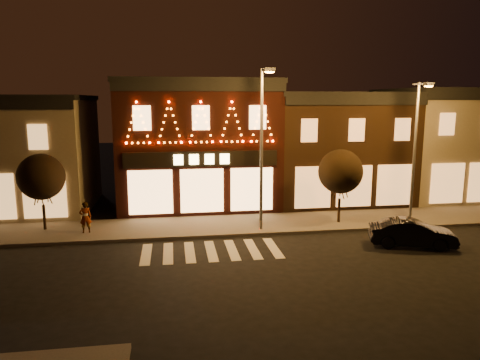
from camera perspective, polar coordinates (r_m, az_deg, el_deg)
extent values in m
plane|color=black|center=(17.70, -2.53, -13.23)|extent=(120.00, 120.00, 0.00)
cube|color=#47423D|center=(25.40, 0.03, -5.70)|extent=(44.00, 4.00, 0.15)
cube|color=black|center=(30.35, -5.43, 4.42)|extent=(10.00, 8.00, 8.00)
cube|color=black|center=(30.22, -5.57, 12.27)|extent=(10.20, 8.20, 0.30)
cube|color=black|center=(26.17, -5.05, 11.73)|extent=(10.00, 0.25, 0.50)
cube|color=black|center=(26.33, -4.91, 2.67)|extent=(9.00, 0.15, 0.90)
cube|color=#FFD87F|center=(26.23, -4.89, 2.64)|extent=(3.40, 0.08, 0.60)
cube|color=#301D10|center=(32.34, 11.67, 3.89)|extent=(9.00, 8.00, 7.20)
cube|color=black|center=(32.16, 11.91, 10.55)|extent=(9.20, 8.20, 0.30)
cube|color=black|center=(28.40, 14.77, 9.70)|extent=(9.00, 0.25, 0.50)
cube|color=#7F735A|center=(36.43, 25.11, 4.07)|extent=(9.00, 8.00, 7.50)
cube|color=black|center=(36.29, 25.58, 10.19)|extent=(9.20, 8.20, 0.30)
cylinder|color=#59595E|center=(23.60, 2.74, 3.70)|extent=(0.17, 0.17, 8.44)
cylinder|color=#59595E|center=(22.67, 3.29, 13.84)|extent=(0.13, 1.69, 0.11)
cube|color=#59595E|center=(21.85, 3.78, 13.83)|extent=(0.53, 0.30, 0.19)
cube|color=orange|center=(21.84, 3.78, 13.53)|extent=(0.40, 0.22, 0.05)
cylinder|color=#59595E|center=(26.75, 21.27, 3.10)|extent=(0.16, 0.16, 7.80)
cylinder|color=#59595E|center=(25.85, 22.32, 11.26)|extent=(0.45, 1.54, 0.10)
cube|color=#59595E|center=(25.11, 22.86, 11.17)|extent=(0.54, 0.38, 0.18)
cube|color=orange|center=(25.10, 22.84, 10.93)|extent=(0.41, 0.27, 0.05)
cylinder|color=black|center=(26.27, -23.62, -4.36)|extent=(0.15, 0.15, 1.34)
sphere|color=black|center=(25.84, -23.96, 0.37)|extent=(2.45, 2.45, 2.45)
cylinder|color=black|center=(26.12, 12.47, -3.78)|extent=(0.15, 0.15, 1.36)
sphere|color=black|center=(25.69, 12.66, 1.06)|extent=(2.49, 2.49, 2.49)
imported|color=black|center=(23.38, 21.05, -6.32)|extent=(4.24, 2.55, 1.32)
imported|color=gray|center=(24.82, -19.06, -4.50)|extent=(0.69, 0.54, 1.66)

